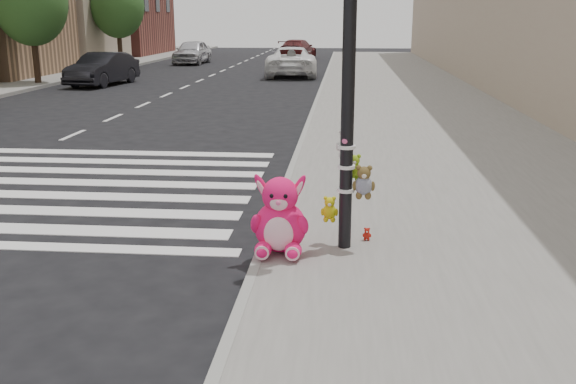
% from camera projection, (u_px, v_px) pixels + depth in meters
% --- Properties ---
extents(ground, '(120.00, 120.00, 0.00)m').
position_uv_depth(ground, '(95.00, 310.00, 6.74)').
color(ground, black).
rests_on(ground, ground).
extents(sidewalk_near, '(7.00, 80.00, 0.14)m').
position_uv_depth(sidewalk_near, '(443.00, 139.00, 15.90)').
color(sidewalk_near, slate).
rests_on(sidewalk_near, ground).
extents(curb_edge, '(0.12, 80.00, 0.15)m').
position_uv_depth(curb_edge, '(304.00, 136.00, 16.19)').
color(curb_edge, gray).
rests_on(curb_edge, ground).
extents(signal_pole, '(0.68, 0.48, 4.00)m').
position_uv_depth(signal_pole, '(349.00, 118.00, 7.78)').
color(signal_pole, black).
rests_on(signal_pole, sidewalk_near).
extents(tree_far_b, '(3.20, 3.20, 5.44)m').
position_uv_depth(tree_far_b, '(30.00, 1.00, 27.87)').
color(tree_far_b, '#382619').
rests_on(tree_far_b, sidewalk_far).
extents(tree_far_c, '(3.20, 3.20, 5.44)m').
position_uv_depth(tree_far_c, '(117.00, 6.00, 38.44)').
color(tree_far_c, '#382619').
rests_on(tree_far_c, sidewalk_far).
extents(pink_bunny, '(0.72, 0.74, 1.02)m').
position_uv_depth(pink_bunny, '(280.00, 220.00, 7.90)').
color(pink_bunny, '#FF1567').
rests_on(pink_bunny, sidewalk_near).
extents(red_teddy, '(0.12, 0.09, 0.17)m').
position_uv_depth(red_teddy, '(367.00, 234.00, 8.42)').
color(red_teddy, red).
rests_on(red_teddy, sidewalk_near).
extents(car_dark_far, '(2.15, 4.58, 1.45)m').
position_uv_depth(car_dark_far, '(103.00, 69.00, 28.89)').
color(car_dark_far, black).
rests_on(car_dark_far, ground).
extents(car_white_near, '(2.87, 5.61, 1.52)m').
position_uv_depth(car_white_near, '(292.00, 61.00, 33.35)').
color(car_white_near, white).
rests_on(car_white_near, ground).
extents(car_maroon_near, '(2.76, 5.15, 1.42)m').
position_uv_depth(car_maroon_near, '(298.00, 49.00, 47.08)').
color(car_maroon_near, '#511718').
rests_on(car_maroon_near, ground).
extents(car_silver_deep, '(1.95, 4.61, 1.56)m').
position_uv_depth(car_silver_deep, '(192.00, 52.00, 42.25)').
color(car_silver_deep, silver).
rests_on(car_silver_deep, ground).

